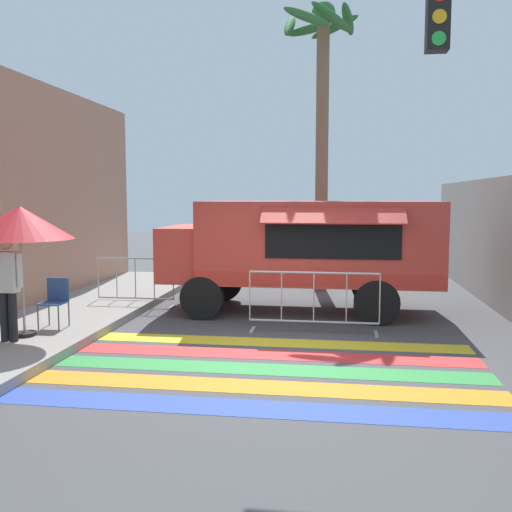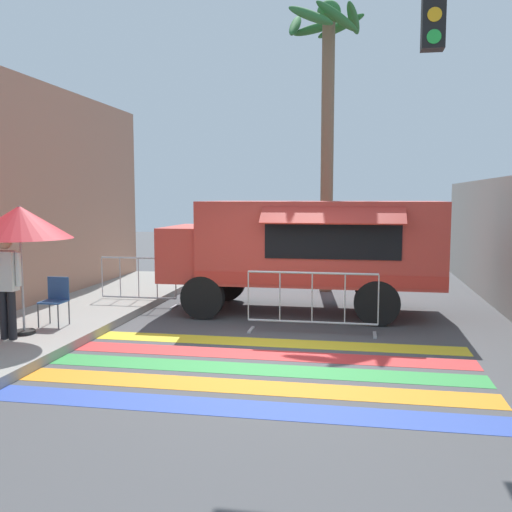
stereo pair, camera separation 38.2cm
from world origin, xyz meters
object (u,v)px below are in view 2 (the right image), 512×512
Objects in this scene: vendor_person at (6,280)px; palm_tree at (326,91)px; patio_umbrella at (20,223)px; food_truck at (300,245)px; folding_chair at (56,297)px; barricade_front at (312,302)px; traffic_signal_pole at (473,86)px; barricade_side at (139,282)px.

palm_tree is at bearing 65.83° from vendor_person.
food_truck is at bearing 38.54° from patio_umbrella.
palm_tree is (0.34, 2.89, 3.69)m from food_truck.
folding_chair is at bearing 88.54° from vendor_person.
vendor_person reaches higher than barricade_front.
palm_tree is (-2.45, 6.14, 1.12)m from traffic_signal_pole.
folding_chair is at bearing 175.56° from traffic_signal_pole.
traffic_signal_pole is 7.72m from vendor_person.
vendor_person is at bearing -96.30° from patio_umbrella.
palm_tree reaches higher than patio_umbrella.
patio_umbrella reaches higher than folding_chair.
vendor_person is at bearing -100.67° from barricade_side.
patio_umbrella is 8.43m from palm_tree.
barricade_side is at bearing 90.14° from vendor_person.
vendor_person is (-0.04, -0.37, -0.91)m from patio_umbrella.
barricade_side is at bearing 153.20° from traffic_signal_pole.
food_truck is 3.73m from barricade_side.
patio_umbrella is at bearing -161.84° from barricade_front.
traffic_signal_pole reaches higher than barricade_front.
vendor_person is at bearing -158.04° from barricade_front.
barricade_front is 0.32× the size of palm_tree.
patio_umbrella is (-7.09, -0.17, -1.99)m from traffic_signal_pole.
traffic_signal_pole is 7.98m from barricade_side.
barricade_side is at bearing -179.86° from food_truck.
vendor_person is (-0.23, -1.08, 0.44)m from folding_chair.
vendor_person is 9.10m from palm_tree.
patio_umbrella is at bearing -141.46° from food_truck.
barricade_front is (4.52, 0.84, -0.11)m from folding_chair.
palm_tree reaches higher than vendor_person.
vendor_person is 0.96× the size of barricade_side.
barricade_front is at bearing 32.77° from vendor_person.
patio_umbrella is at bearing 94.51° from vendor_person.
barricade_side is (-3.62, -0.01, -0.90)m from food_truck.
patio_umbrella is at bearing -178.63° from traffic_signal_pole.
vendor_person is at bearing -138.83° from food_truck.
food_truck is 4.70m from palm_tree.
traffic_signal_pole is 3.47× the size of vendor_person.
food_truck is 0.78× the size of palm_tree.
traffic_signal_pole is at bearing 15.15° from vendor_person.
barricade_front is (0.42, -1.87, -0.88)m from food_truck.
food_truck is at bearing 51.98° from vendor_person.
vendor_person is (-4.34, -3.79, -0.33)m from food_truck.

